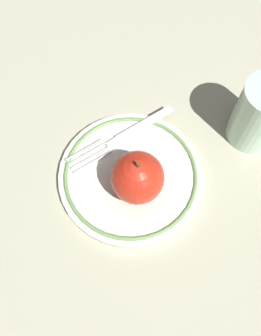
{
  "coord_description": "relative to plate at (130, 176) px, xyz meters",
  "views": [
    {
      "loc": [
        0.19,
        -0.03,
        0.5
      ],
      "look_at": [
        -0.01,
        0.02,
        0.03
      ],
      "focal_mm": 40.0,
      "sensor_mm": 36.0,
      "label": 1
    }
  ],
  "objects": [
    {
      "name": "ground_plane",
      "position": [
        0.01,
        -0.02,
        -0.01
      ],
      "size": [
        2.0,
        2.0,
        0.0
      ],
      "primitive_type": "plane",
      "color": "#B1AE93"
    },
    {
      "name": "plate",
      "position": [
        0.0,
        0.0,
        0.0
      ],
      "size": [
        0.21,
        0.21,
        0.01
      ],
      "color": "silver",
      "rests_on": "ground_plane"
    },
    {
      "name": "apple_red_whole",
      "position": [
        0.02,
        0.0,
        0.04
      ],
      "size": [
        0.07,
        0.07,
        0.08
      ],
      "color": "red",
      "rests_on": "plate"
    },
    {
      "name": "fork",
      "position": [
        -0.06,
        0.01,
        0.01
      ],
      "size": [
        0.08,
        0.17,
        0.0
      ],
      "rotation": [
        0.0,
        0.0,
        5.08
      ],
      "color": "silver",
      "rests_on": "plate"
    },
    {
      "name": "drinking_glass",
      "position": [
        -0.03,
        0.19,
        0.05
      ],
      "size": [
        0.07,
        0.07,
        0.11
      ],
      "primitive_type": "cylinder",
      "color": "silver",
      "rests_on": "ground_plane"
    }
  ]
}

